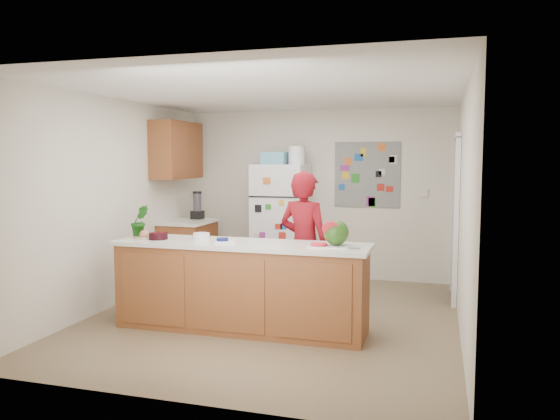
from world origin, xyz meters
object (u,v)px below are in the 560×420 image
(watermelon, at_px, (336,233))
(cherry_bowl, at_px, (159,236))
(refrigerator, at_px, (281,223))
(person, at_px, (304,246))

(watermelon, height_order, cherry_bowl, watermelon)
(refrigerator, xyz_separation_m, cherry_bowl, (-0.67, -2.42, 0.11))
(refrigerator, height_order, cherry_bowl, refrigerator)
(watermelon, xyz_separation_m, cherry_bowl, (-1.92, -0.06, -0.10))
(refrigerator, xyz_separation_m, person, (0.79, -1.83, -0.03))
(refrigerator, bearing_deg, watermelon, -62.17)
(cherry_bowl, bearing_deg, refrigerator, 74.46)
(refrigerator, distance_m, person, 2.00)
(cherry_bowl, bearing_deg, watermelon, 1.83)
(person, height_order, cherry_bowl, person)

